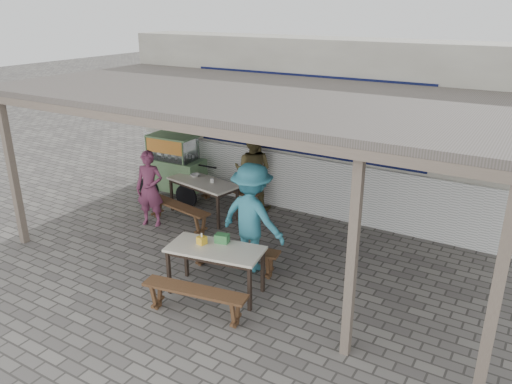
{
  "coord_description": "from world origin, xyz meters",
  "views": [
    {
      "loc": [
        4.06,
        -5.91,
        4.11
      ],
      "look_at": [
        -0.05,
        0.9,
        1.12
      ],
      "focal_mm": 35.0,
      "sensor_mm": 36.0,
      "label": 1
    }
  ],
  "objects_px": {
    "bench_left_wall": "(228,191)",
    "bench_left_street": "(178,210)",
    "bench_right_street": "(195,296)",
    "vendor_cart": "(175,165)",
    "tissue_box": "(202,240)",
    "condiment_bowl": "(195,175)",
    "condiment_jar": "(212,180)",
    "patron_street_side": "(150,189)",
    "table_right": "(215,253)",
    "patron_wall_side": "(253,171)",
    "patron_right_table": "(252,218)",
    "donation_box": "(222,238)",
    "table_left": "(203,185)",
    "bench_right_wall": "(234,252)"
  },
  "relations": [
    {
      "from": "bench_right_wall",
      "to": "patron_street_side",
      "type": "xyz_separation_m",
      "value": [
        -2.43,
        0.72,
        0.42
      ]
    },
    {
      "from": "vendor_cart",
      "to": "condiment_jar",
      "type": "relative_size",
      "value": 20.91
    },
    {
      "from": "bench_left_wall",
      "to": "table_right",
      "type": "relative_size",
      "value": 1.08
    },
    {
      "from": "table_right",
      "to": "condiment_jar",
      "type": "bearing_deg",
      "value": 116.35
    },
    {
      "from": "bench_left_wall",
      "to": "patron_street_side",
      "type": "xyz_separation_m",
      "value": [
        -0.74,
        -1.59,
        0.41
      ]
    },
    {
      "from": "vendor_cart",
      "to": "patron_street_side",
      "type": "height_order",
      "value": "patron_street_side"
    },
    {
      "from": "table_right",
      "to": "bench_left_street",
      "type": "bearing_deg",
      "value": 131.85
    },
    {
      "from": "patron_street_side",
      "to": "donation_box",
      "type": "xyz_separation_m",
      "value": [
        2.54,
        -1.19,
        0.06
      ]
    },
    {
      "from": "bench_left_wall",
      "to": "donation_box",
      "type": "height_order",
      "value": "donation_box"
    },
    {
      "from": "bench_left_wall",
      "to": "bench_right_street",
      "type": "xyz_separation_m",
      "value": [
        1.93,
        -3.66,
        -0.0
      ]
    },
    {
      "from": "bench_right_wall",
      "to": "bench_left_wall",
      "type": "bearing_deg",
      "value": 115.96
    },
    {
      "from": "bench_left_street",
      "to": "patron_street_side",
      "type": "xyz_separation_m",
      "value": [
        -0.49,
        -0.21,
        0.41
      ]
    },
    {
      "from": "bench_left_street",
      "to": "patron_right_table",
      "type": "distance_m",
      "value": 2.31
    },
    {
      "from": "bench_right_street",
      "to": "bench_right_wall",
      "type": "xyz_separation_m",
      "value": [
        -0.25,
        1.35,
        0.0
      ]
    },
    {
      "from": "vendor_cart",
      "to": "condiment_jar",
      "type": "height_order",
      "value": "vendor_cart"
    },
    {
      "from": "vendor_cart",
      "to": "condiment_bowl",
      "type": "bearing_deg",
      "value": -22.86
    },
    {
      "from": "patron_right_table",
      "to": "vendor_cart",
      "type": "bearing_deg",
      "value": -24.79
    },
    {
      "from": "tissue_box",
      "to": "condiment_jar",
      "type": "height_order",
      "value": "tissue_box"
    },
    {
      "from": "table_right",
      "to": "patron_wall_side",
      "type": "height_order",
      "value": "patron_wall_side"
    },
    {
      "from": "bench_right_street",
      "to": "patron_street_side",
      "type": "distance_m",
      "value": 3.41
    },
    {
      "from": "table_left",
      "to": "vendor_cart",
      "type": "distance_m",
      "value": 1.22
    },
    {
      "from": "bench_left_wall",
      "to": "condiment_jar",
      "type": "xyz_separation_m",
      "value": [
        0.07,
        -0.65,
        0.45
      ]
    },
    {
      "from": "bench_left_street",
      "to": "donation_box",
      "type": "relative_size",
      "value": 8.12
    },
    {
      "from": "bench_right_wall",
      "to": "patron_right_table",
      "type": "xyz_separation_m",
      "value": [
        0.19,
        0.26,
        0.57
      ]
    },
    {
      "from": "vendor_cart",
      "to": "table_left",
      "type": "bearing_deg",
      "value": -25.07
    },
    {
      "from": "vendor_cart",
      "to": "tissue_box",
      "type": "height_order",
      "value": "vendor_cart"
    },
    {
      "from": "bench_left_street",
      "to": "condiment_jar",
      "type": "bearing_deg",
      "value": 76.15
    },
    {
      "from": "table_left",
      "to": "vendor_cart",
      "type": "bearing_deg",
      "value": 168.36
    },
    {
      "from": "table_left",
      "to": "table_right",
      "type": "relative_size",
      "value": 1.06
    },
    {
      "from": "bench_right_street",
      "to": "bench_right_wall",
      "type": "bearing_deg",
      "value": 90.0
    },
    {
      "from": "bench_right_wall",
      "to": "bench_left_street",
      "type": "bearing_deg",
      "value": 144.17
    },
    {
      "from": "table_right",
      "to": "condiment_jar",
      "type": "height_order",
      "value": "condiment_jar"
    },
    {
      "from": "condiment_jar",
      "to": "bench_right_wall",
      "type": "bearing_deg",
      "value": -45.78
    },
    {
      "from": "condiment_bowl",
      "to": "condiment_jar",
      "type": "bearing_deg",
      "value": -13.45
    },
    {
      "from": "donation_box",
      "to": "condiment_jar",
      "type": "xyz_separation_m",
      "value": [
        -1.72,
        2.13,
        -0.02
      ]
    },
    {
      "from": "patron_right_table",
      "to": "donation_box",
      "type": "bearing_deg",
      "value": 88.69
    },
    {
      "from": "patron_street_side",
      "to": "condiment_bowl",
      "type": "distance_m",
      "value": 1.11
    },
    {
      "from": "vendor_cart",
      "to": "condiment_bowl",
      "type": "height_order",
      "value": "vendor_cart"
    },
    {
      "from": "bench_left_wall",
      "to": "bench_left_street",
      "type": "bearing_deg",
      "value": -90.0
    },
    {
      "from": "bench_left_street",
      "to": "table_right",
      "type": "distance_m",
      "value": 2.63
    },
    {
      "from": "bench_left_street",
      "to": "bench_right_street",
      "type": "xyz_separation_m",
      "value": [
        2.19,
        -2.28,
        -0.0
      ]
    },
    {
      "from": "vendor_cart",
      "to": "patron_street_side",
      "type": "distance_m",
      "value": 1.45
    },
    {
      "from": "bench_left_wall",
      "to": "donation_box",
      "type": "distance_m",
      "value": 3.34
    },
    {
      "from": "bench_right_street",
      "to": "condiment_bowl",
      "type": "height_order",
      "value": "condiment_bowl"
    },
    {
      "from": "bench_right_wall",
      "to": "patron_street_side",
      "type": "height_order",
      "value": "patron_street_side"
    },
    {
      "from": "tissue_box",
      "to": "donation_box",
      "type": "height_order",
      "value": "donation_box"
    },
    {
      "from": "table_right",
      "to": "patron_street_side",
      "type": "height_order",
      "value": "patron_street_side"
    },
    {
      "from": "patron_wall_side",
      "to": "patron_right_table",
      "type": "xyz_separation_m",
      "value": [
        1.34,
        -2.22,
        0.07
      ]
    },
    {
      "from": "condiment_jar",
      "to": "patron_street_side",
      "type": "bearing_deg",
      "value": -131.07
    },
    {
      "from": "table_left",
      "to": "condiment_jar",
      "type": "height_order",
      "value": "condiment_jar"
    }
  ]
}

